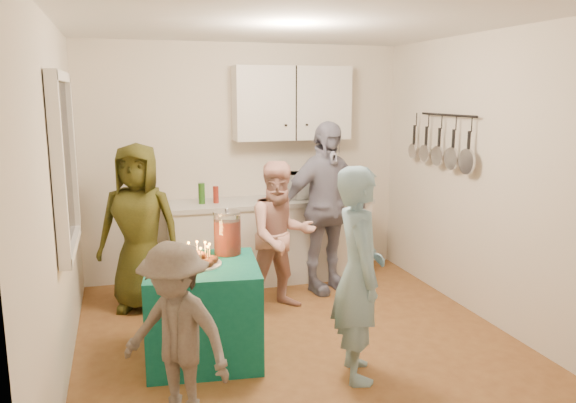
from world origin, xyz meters
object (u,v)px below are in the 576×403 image
object	(u,v)px
counter	(270,242)
man_birthday	(359,274)
microwave	(305,185)
punch_jar	(227,234)
woman_back_left	(139,227)
child_near_left	(176,335)
party_table	(204,311)
woman_back_right	(325,208)
woman_back_center	(281,236)

from	to	relation	value
counter	man_birthday	xyz separation A→B (m)	(0.04, -2.31, 0.35)
microwave	punch_jar	bearing A→B (deg)	-117.90
woman_back_left	microwave	bearing A→B (deg)	34.06
man_birthday	child_near_left	xyz separation A→B (m)	(-1.33, -0.24, -0.19)
counter	child_near_left	xyz separation A→B (m)	(-1.29, -2.55, 0.16)
microwave	woman_back_left	world-z (taller)	woman_back_left
party_table	woman_back_right	distance (m)	1.93
counter	party_table	xyz separation A→B (m)	(-0.99, -1.68, -0.05)
party_table	woman_back_center	bearing A→B (deg)	42.75
counter	child_near_left	distance (m)	2.86
party_table	woman_back_center	distance (m)	1.23
counter	man_birthday	distance (m)	2.33
child_near_left	woman_back_center	bearing A→B (deg)	97.00
child_near_left	counter	bearing A→B (deg)	104.98
punch_jar	child_near_left	bearing A→B (deg)	-116.04
woman_back_right	man_birthday	bearing A→B (deg)	-117.78
child_near_left	woman_back_right	bearing A→B (deg)	91.32
woman_back_center	microwave	bearing A→B (deg)	54.07
punch_jar	woman_back_left	bearing A→B (deg)	124.39
punch_jar	party_table	bearing A→B (deg)	-136.75
microwave	punch_jar	size ratio (longest dim) A/B	1.47
man_birthday	woman_back_center	world-z (taller)	man_birthday
party_table	man_birthday	world-z (taller)	man_birthday
party_table	woman_back_left	xyz separation A→B (m)	(-0.42, 1.20, 0.42)
man_birthday	child_near_left	size ratio (longest dim) A/B	1.32
man_birthday	woman_back_left	world-z (taller)	woman_back_left
woman_back_center	woman_back_right	distance (m)	0.71
counter	woman_back_center	world-z (taller)	woman_back_center
woman_back_center	woman_back_left	bearing A→B (deg)	157.64
party_table	punch_jar	world-z (taller)	punch_jar
counter	woman_back_center	bearing A→B (deg)	-98.24
microwave	woman_back_left	size ratio (longest dim) A/B	0.31
party_table	woman_back_right	xyz separation A→B (m)	(1.45, 1.17, 0.51)
microwave	man_birthday	bearing A→B (deg)	-88.29
woman_back_right	child_near_left	size ratio (longest dim) A/B	1.51
punch_jar	man_birthday	world-z (taller)	man_birthday
microwave	woman_back_center	size ratio (longest dim) A/B	0.35
party_table	woman_back_left	world-z (taller)	woman_back_left
microwave	woman_back_right	bearing A→B (deg)	-73.50
party_table	woman_back_center	size ratio (longest dim) A/B	0.59
woman_back_left	woman_back_right	world-z (taller)	woman_back_right
woman_back_center	punch_jar	bearing A→B (deg)	-142.40
punch_jar	counter	bearing A→B (deg)	62.67
man_birthday	woman_back_center	size ratio (longest dim) A/B	1.09
woman_back_left	party_table	bearing A→B (deg)	-51.17
microwave	party_table	size ratio (longest dim) A/B	0.59
counter	woman_back_left	bearing A→B (deg)	-161.50
man_birthday	woman_back_left	bearing A→B (deg)	50.35
woman_back_left	woman_back_center	bearing A→B (deg)	2.03
counter	party_table	world-z (taller)	counter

